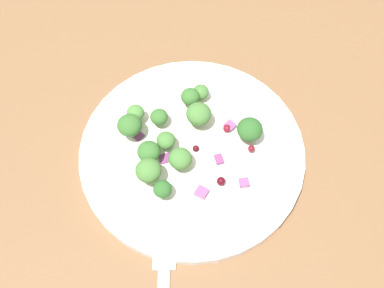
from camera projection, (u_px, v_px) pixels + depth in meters
The scene contains 28 objects.
ground_plane at pixel (185, 179), 56.42cm from camera, with size 180.00×180.00×2.00cm, color brown.
plate at pixel (192, 152), 56.09cm from camera, with size 26.06×26.06×1.70cm.
dressing_pool at pixel (192, 150), 55.70cm from camera, with size 15.11×15.11×0.20cm, color white.
broccoli_floret_0 at pixel (177, 161), 53.09cm from camera, with size 2.62×2.62×2.66cm.
broccoli_floret_1 at pixel (130, 126), 54.73cm from camera, with size 2.82×2.82×2.86cm.
broccoli_floret_2 at pixel (159, 117), 56.04cm from camera, with size 2.08×2.08×2.10cm.
broccoli_floret_3 at pixel (165, 141), 54.48cm from camera, with size 2.17×2.17×2.19cm.
broccoli_floret_4 at pixel (149, 171), 51.88cm from camera, with size 2.85×2.85×2.88cm.
broccoli_floret_5 at pixel (149, 152), 53.59cm from camera, with size 2.58×2.58×2.61cm.
broccoli_floret_6 at pixel (190, 97), 57.21cm from camera, with size 2.24×2.24×2.27cm.
broccoli_floret_7 at pixel (136, 113), 56.29cm from camera, with size 2.07×2.07×2.10cm.
broccoli_floret_8 at pixel (250, 130), 54.86cm from camera, with size 2.95×2.95×2.99cm.
broccoli_floret_9 at pixel (163, 189), 51.58cm from camera, with size 2.03×2.03×2.05cm.
broccoli_floret_10 at pixel (201, 92), 58.09cm from camera, with size 1.96×1.96×1.98cm.
broccoli_floret_11 at pixel (199, 114), 55.59cm from camera, with size 2.92×2.92×2.96cm.
cranberry_0 at pixel (158, 114), 57.05cm from camera, with size 0.82×0.82×0.82cm, color maroon.
cranberry_1 at pixel (196, 148), 55.37cm from camera, with size 0.76×0.76×0.76cm, color #4C0A14.
cranberry_2 at pixel (193, 106), 57.98cm from camera, with size 0.85×0.85×0.85cm, color maroon.
cranberry_3 at pixel (227, 128), 56.56cm from camera, with size 0.95×0.95×0.95cm, color maroon.
cranberry_4 at pixel (221, 181), 53.11cm from camera, with size 0.97×0.97×0.97cm, color #4C0A14.
cranberry_5 at pixel (249, 138), 55.60cm from camera, with size 0.78×0.78×0.78cm, color maroon.
cranberry_6 at pixel (251, 149), 54.86cm from camera, with size 0.79×0.79×0.79cm, color maroon.
onion_bit_0 at pixel (165, 159), 55.00cm from camera, with size 1.17×1.37×0.39cm, color #843D75.
onion_bit_1 at pixel (219, 159), 54.68cm from camera, with size 1.18×0.86×0.44cm, color #843D75.
onion_bit_2 at pixel (139, 136), 56.48cm from camera, with size 1.06×1.11×0.33cm, color #843D75.
onion_bit_3 at pixel (202, 192), 52.70cm from camera, with size 1.22×1.26×0.47cm, color #934C84.
onion_bit_4 at pixel (230, 125), 56.69cm from camera, with size 1.17×1.05×0.47cm, color #934C84.
onion_bit_5 at pixel (244, 182), 53.16cm from camera, with size 0.97×1.03×0.49cm, color #934C84.
Camera 1 is at (12.69, 20.15, 50.32)cm, focal length 45.32 mm.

